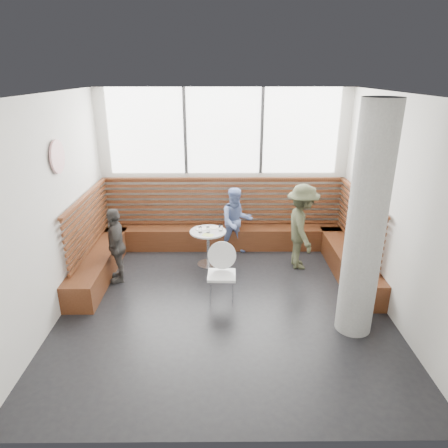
{
  "coord_description": "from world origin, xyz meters",
  "views": [
    {
      "loc": [
        -0.05,
        -5.45,
        3.48
      ],
      "look_at": [
        0.0,
        1.0,
        1.0
      ],
      "focal_mm": 32.0,
      "sensor_mm": 36.0,
      "label": 1
    }
  ],
  "objects_px": {
    "adult_man": "(302,227)",
    "child_left": "(116,245)",
    "cafe_table": "(208,241)",
    "cafe_chair": "(222,268)",
    "child_back": "(236,221)",
    "concrete_column": "(366,225)"
  },
  "relations": [
    {
      "from": "concrete_column",
      "to": "cafe_table",
      "type": "distance_m",
      "value": 3.15
    },
    {
      "from": "cafe_table",
      "to": "adult_man",
      "type": "relative_size",
      "value": 0.44
    },
    {
      "from": "concrete_column",
      "to": "child_left",
      "type": "height_order",
      "value": "concrete_column"
    },
    {
      "from": "cafe_chair",
      "to": "adult_man",
      "type": "distance_m",
      "value": 1.89
    },
    {
      "from": "cafe_table",
      "to": "cafe_chair",
      "type": "relative_size",
      "value": 0.73
    },
    {
      "from": "child_back",
      "to": "concrete_column",
      "type": "bearing_deg",
      "value": -71.11
    },
    {
      "from": "concrete_column",
      "to": "child_left",
      "type": "bearing_deg",
      "value": 158.48
    },
    {
      "from": "cafe_chair",
      "to": "cafe_table",
      "type": "bearing_deg",
      "value": 103.41
    },
    {
      "from": "cafe_chair",
      "to": "adult_man",
      "type": "xyz_separation_m",
      "value": [
        1.47,
        1.16,
        0.24
      ]
    },
    {
      "from": "concrete_column",
      "to": "child_back",
      "type": "relative_size",
      "value": 2.34
    },
    {
      "from": "cafe_chair",
      "to": "child_back",
      "type": "bearing_deg",
      "value": 82.35
    },
    {
      "from": "concrete_column",
      "to": "cafe_chair",
      "type": "distance_m",
      "value": 2.3
    },
    {
      "from": "cafe_chair",
      "to": "child_back",
      "type": "height_order",
      "value": "child_back"
    },
    {
      "from": "concrete_column",
      "to": "cafe_table",
      "type": "bearing_deg",
      "value": 136.62
    },
    {
      "from": "child_left",
      "to": "adult_man",
      "type": "bearing_deg",
      "value": 83.42
    },
    {
      "from": "child_back",
      "to": "adult_man",
      "type": "bearing_deg",
      "value": -40.11
    },
    {
      "from": "cafe_chair",
      "to": "child_left",
      "type": "distance_m",
      "value": 1.94
    },
    {
      "from": "concrete_column",
      "to": "child_left",
      "type": "distance_m",
      "value": 4.1
    },
    {
      "from": "child_back",
      "to": "child_left",
      "type": "relative_size",
      "value": 1.03
    },
    {
      "from": "cafe_table",
      "to": "cafe_chair",
      "type": "bearing_deg",
      "value": -78.41
    },
    {
      "from": "child_back",
      "to": "cafe_chair",
      "type": "bearing_deg",
      "value": -112.6
    },
    {
      "from": "adult_man",
      "to": "child_left",
      "type": "xyz_separation_m",
      "value": [
        -3.3,
        -0.49,
        -0.13
      ]
    }
  ]
}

